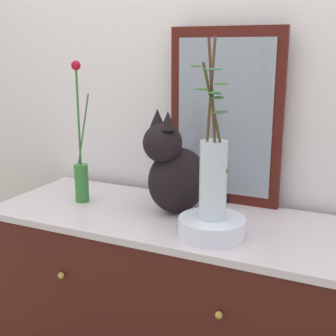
{
  "coord_description": "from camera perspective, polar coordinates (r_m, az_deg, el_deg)",
  "views": [
    {
      "loc": [
        0.67,
        -1.43,
        1.43
      ],
      "look_at": [
        0.0,
        0.0,
        1.01
      ],
      "focal_mm": 48.78,
      "sensor_mm": 36.0,
      "label": 1
    }
  ],
  "objects": [
    {
      "name": "bowl_porcelain",
      "position": [
        1.51,
        5.51,
        -7.32
      ],
      "size": [
        0.22,
        0.22,
        0.06
      ],
      "primitive_type": "cylinder",
      "color": "white",
      "rests_on": "sideboard"
    },
    {
      "name": "sideboard",
      "position": [
        1.88,
        -0.0,
        -17.9
      ],
      "size": [
        1.33,
        0.54,
        0.83
      ],
      "color": "#421610",
      "rests_on": "ground_plane"
    },
    {
      "name": "wall_back",
      "position": [
        1.9,
        4.35,
        10.75
      ],
      "size": [
        4.4,
        0.08,
        2.6
      ],
      "primitive_type": "cube",
      "color": "silver",
      "rests_on": "ground_plane"
    },
    {
      "name": "mirror_leaning",
      "position": [
        1.77,
        7.12,
        6.25
      ],
      "size": [
        0.44,
        0.03,
        0.68
      ],
      "color": "#48140E",
      "rests_on": "sideboard"
    },
    {
      "name": "vase_glass_clear",
      "position": [
        1.45,
        5.65,
        -0.67
      ],
      "size": [
        0.17,
        0.18,
        0.57
      ],
      "color": "silver",
      "rests_on": "bowl_porcelain"
    },
    {
      "name": "vase_slim_green",
      "position": [
        1.84,
        -10.74,
        -0.2
      ],
      "size": [
        0.08,
        0.06,
        0.55
      ],
      "color": "#317530",
      "rests_on": "sideboard"
    },
    {
      "name": "cat_sitting",
      "position": [
        1.67,
        0.89,
        -0.39
      ],
      "size": [
        0.34,
        0.42,
        0.39
      ],
      "color": "black",
      "rests_on": "sideboard"
    }
  ]
}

